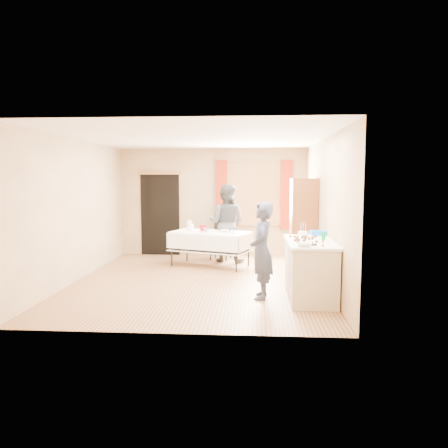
# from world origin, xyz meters

# --- Properties ---
(floor) EXTENTS (4.50, 5.50, 0.02)m
(floor) POSITION_xyz_m (0.00, 0.00, -0.01)
(floor) COLOR #9E7047
(floor) RESTS_ON ground
(ceiling) EXTENTS (4.50, 5.50, 0.02)m
(ceiling) POSITION_xyz_m (0.00, 0.00, 2.61)
(ceiling) COLOR white
(ceiling) RESTS_ON floor
(wall_back) EXTENTS (4.50, 0.02, 2.60)m
(wall_back) POSITION_xyz_m (0.00, 2.76, 1.30)
(wall_back) COLOR tan
(wall_back) RESTS_ON floor
(wall_front) EXTENTS (4.50, 0.02, 2.60)m
(wall_front) POSITION_xyz_m (0.00, -2.76, 1.30)
(wall_front) COLOR tan
(wall_front) RESTS_ON floor
(wall_left) EXTENTS (0.02, 5.50, 2.60)m
(wall_left) POSITION_xyz_m (-2.26, 0.00, 1.30)
(wall_left) COLOR tan
(wall_left) RESTS_ON floor
(wall_right) EXTENTS (0.02, 5.50, 2.60)m
(wall_right) POSITION_xyz_m (2.26, 0.00, 1.30)
(wall_right) COLOR tan
(wall_right) RESTS_ON floor
(window_frame) EXTENTS (1.32, 0.06, 1.52)m
(window_frame) POSITION_xyz_m (1.00, 2.72, 1.50)
(window_frame) COLOR olive
(window_frame) RESTS_ON wall_back
(window_pane) EXTENTS (1.20, 0.02, 1.40)m
(window_pane) POSITION_xyz_m (1.00, 2.71, 1.50)
(window_pane) COLOR white
(window_pane) RESTS_ON wall_back
(curtain_left) EXTENTS (0.28, 0.06, 1.65)m
(curtain_left) POSITION_xyz_m (0.22, 2.67, 1.50)
(curtain_left) COLOR maroon
(curtain_left) RESTS_ON wall_back
(curtain_right) EXTENTS (0.28, 0.06, 1.65)m
(curtain_right) POSITION_xyz_m (1.78, 2.67, 1.50)
(curtain_right) COLOR maroon
(curtain_right) RESTS_ON wall_back
(doorway) EXTENTS (0.95, 0.04, 2.00)m
(doorway) POSITION_xyz_m (-1.30, 2.73, 1.00)
(doorway) COLOR black
(doorway) RESTS_ON floor
(door_lintel) EXTENTS (1.05, 0.06, 0.08)m
(door_lintel) POSITION_xyz_m (-1.30, 2.70, 2.02)
(door_lintel) COLOR olive
(door_lintel) RESTS_ON wall_back
(cabinet) EXTENTS (0.50, 0.60, 1.89)m
(cabinet) POSITION_xyz_m (1.99, 0.88, 0.94)
(cabinet) COLOR brown
(cabinet) RESTS_ON floor
(counter) EXTENTS (0.74, 1.55, 0.91)m
(counter) POSITION_xyz_m (1.89, -0.98, 0.45)
(counter) COLOR beige
(counter) RESTS_ON floor
(party_table) EXTENTS (1.85, 1.36, 0.75)m
(party_table) POSITION_xyz_m (0.07, 1.37, 0.44)
(party_table) COLOR black
(party_table) RESTS_ON floor
(chair) EXTENTS (0.53, 0.53, 1.07)m
(chair) POSITION_xyz_m (0.24, 2.27, 0.32)
(chair) COLOR black
(chair) RESTS_ON floor
(girl) EXTENTS (0.58, 0.41, 1.52)m
(girl) POSITION_xyz_m (1.13, -1.07, 0.76)
(girl) COLOR #272D48
(girl) RESTS_ON floor
(woman) EXTENTS (1.17, 1.06, 1.76)m
(woman) POSITION_xyz_m (0.39, 1.93, 0.88)
(woman) COLOR black
(woman) RESTS_ON floor
(soda_can) EXTENTS (0.08, 0.08, 0.12)m
(soda_can) POSITION_xyz_m (2.11, -0.87, 0.97)
(soda_can) COLOR #02932F
(soda_can) RESTS_ON counter
(mixing_bowl) EXTENTS (0.38, 0.38, 0.05)m
(mixing_bowl) POSITION_xyz_m (1.72, -1.57, 0.94)
(mixing_bowl) COLOR white
(mixing_bowl) RESTS_ON counter
(foam_block) EXTENTS (0.18, 0.15, 0.08)m
(foam_block) POSITION_xyz_m (1.84, -0.42, 0.95)
(foam_block) COLOR white
(foam_block) RESTS_ON counter
(blue_basket) EXTENTS (0.31, 0.21, 0.08)m
(blue_basket) POSITION_xyz_m (2.13, -0.30, 0.95)
(blue_basket) COLOR blue
(blue_basket) RESTS_ON counter
(pitcher) EXTENTS (0.13, 0.13, 0.22)m
(pitcher) POSITION_xyz_m (-0.39, 1.44, 0.86)
(pitcher) COLOR silver
(pitcher) RESTS_ON party_table
(cup_red) EXTENTS (0.22, 0.22, 0.12)m
(cup_red) POSITION_xyz_m (-0.09, 1.47, 0.81)
(cup_red) COLOR #B90406
(cup_red) RESTS_ON party_table
(cup_rainbow) EXTENTS (0.17, 0.17, 0.10)m
(cup_rainbow) POSITION_xyz_m (-0.02, 1.26, 0.80)
(cup_rainbow) COLOR red
(cup_rainbow) RESTS_ON party_table
(small_bowl) EXTENTS (0.17, 0.17, 0.05)m
(small_bowl) POSITION_xyz_m (0.39, 1.34, 0.78)
(small_bowl) COLOR white
(small_bowl) RESTS_ON party_table
(pastry_tray) EXTENTS (0.31, 0.25, 0.02)m
(pastry_tray) POSITION_xyz_m (0.50, 1.11, 0.76)
(pastry_tray) COLOR white
(pastry_tray) RESTS_ON party_table
(bottle) EXTENTS (0.16, 0.16, 0.19)m
(bottle) POSITION_xyz_m (-0.39, 1.72, 0.84)
(bottle) COLOR white
(bottle) RESTS_ON party_table
(cake_balls) EXTENTS (0.48, 1.07, 0.04)m
(cake_balls) POSITION_xyz_m (1.82, -0.97, 0.93)
(cake_balls) COLOR #3F2314
(cake_balls) RESTS_ON counter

